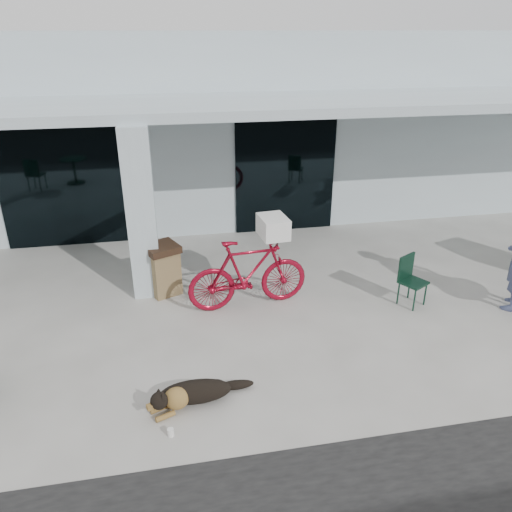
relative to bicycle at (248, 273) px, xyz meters
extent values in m
plane|color=#B9B6AF|center=(-0.27, -1.44, -0.65)|extent=(80.00, 80.00, 0.00)
cube|color=silver|center=(-0.27, 7.06, 1.60)|extent=(22.00, 7.00, 4.50)
cube|color=black|center=(-3.47, 3.54, 0.70)|extent=(2.80, 0.06, 2.70)
cube|color=black|center=(1.53, 3.54, 0.70)|extent=(2.40, 0.06, 2.70)
cube|color=silver|center=(-1.77, 0.86, 0.91)|extent=(0.50, 0.50, 3.12)
cube|color=silver|center=(-0.27, 2.16, 2.56)|extent=(22.00, 2.80, 0.18)
imported|color=maroon|center=(0.00, 0.00, 0.00)|extent=(2.21, 0.82, 1.30)
cube|color=white|center=(0.45, 0.05, 0.83)|extent=(0.50, 0.64, 0.36)
cylinder|color=white|center=(-1.49, -2.94, -0.60)|extent=(0.09, 0.09, 0.10)
camera|label=1|loc=(-1.34, -7.71, 3.92)|focal=35.00mm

